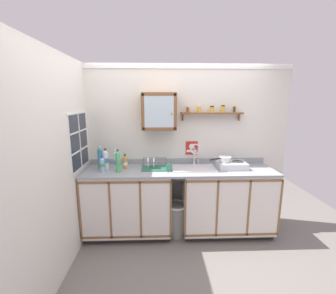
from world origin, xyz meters
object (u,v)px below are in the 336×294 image
bottle_detergent_teal_3 (100,158)px  bottle_juice_amber_4 (125,162)px  wall_cabinet (159,111)px  mug (169,167)px  bottle_water_blue_5 (102,164)px  trash_bin (176,218)px  bottle_opaque_white_2 (106,160)px  dish_rack (154,167)px  hot_plate_stove (232,165)px  warning_sign (192,148)px  bottle_water_clear_1 (116,160)px  saucepan (224,159)px  bottle_soda_green_0 (118,162)px  sink (194,170)px

bottle_detergent_teal_3 → bottle_juice_amber_4: (0.35, -0.05, -0.06)m
bottle_detergent_teal_3 → wall_cabinet: bearing=2.7°
mug → wall_cabinet: (-0.13, 0.22, 0.74)m
bottle_water_blue_5 → trash_bin: bottle_water_blue_5 is taller
bottle_opaque_white_2 → dish_rack: bottle_opaque_white_2 is taller
hot_plate_stove → dish_rack: 1.09m
hot_plate_stove → wall_cabinet: wall_cabinet is taller
hot_plate_stove → bottle_water_blue_5: size_ratio=1.80×
bottle_water_blue_5 → warning_sign: (1.24, 0.36, 0.14)m
bottle_opaque_white_2 → hot_plate_stove: bearing=-0.7°
bottle_water_clear_1 → bottle_juice_amber_4: 0.13m
hot_plate_stove → saucepan: bearing=169.4°
bottle_juice_amber_4 → warning_sign: size_ratio=1.04×
saucepan → bottle_juice_amber_4: (-1.39, 0.01, -0.04)m
dish_rack → mug: (0.20, -0.11, 0.03)m
bottle_detergent_teal_3 → trash_bin: bottle_detergent_teal_3 is taller
saucepan → bottle_opaque_white_2: bottle_opaque_white_2 is taller
bottle_water_clear_1 → bottle_soda_green_0: bearing=-70.4°
bottle_water_clear_1 → wall_cabinet: 0.90m
hot_plate_stove → bottle_opaque_white_2: (-1.75, 0.02, 0.09)m
hot_plate_stove → warning_sign: (-0.53, 0.26, 0.19)m
saucepan → bottle_water_clear_1: size_ratio=1.20×
saucepan → bottle_water_clear_1: bearing=179.9°
bottle_opaque_white_2 → bottle_juice_amber_4: bearing=1.1°
hot_plate_stove → bottle_detergent_teal_3: (-1.84, 0.08, 0.11)m
sink → dish_rack: bearing=179.8°
bottle_detergent_teal_3 → wall_cabinet: (0.83, 0.04, 0.64)m
bottle_detergent_teal_3 → bottle_soda_green_0: bearing=-35.9°
bottle_detergent_teal_3 → dish_rack: (0.75, -0.07, -0.12)m
bottle_juice_amber_4 → dish_rack: size_ratio=0.59×
hot_plate_stove → bottle_juice_amber_4: bearing=179.0°
trash_bin → bottle_water_blue_5: bearing=-178.7°
sink → bottle_juice_amber_4: bearing=178.7°
bottle_water_blue_5 → trash_bin: 1.29m
sink → wall_cabinet: (-0.48, 0.11, 0.81)m
bottle_water_clear_1 → hot_plate_stove: bearing=-0.8°
bottle_soda_green_0 → bottle_opaque_white_2: 0.25m
bottle_opaque_white_2 → bottle_juice_amber_4: bottle_opaque_white_2 is taller
bottle_juice_amber_4 → mug: bearing=-12.1°
dish_rack → bottle_detergent_teal_3: bearing=174.6°
bottle_detergent_teal_3 → bottle_water_blue_5: bearing=-68.2°
bottle_juice_amber_4 → dish_rack: 0.40m
saucepan → bottle_opaque_white_2: 1.65m
mug → wall_cabinet: wall_cabinet is taller
trash_bin → warning_sign: bearing=54.1°
bottle_water_clear_1 → mug: size_ratio=2.46×
saucepan → trash_bin: (-0.68, -0.09, -0.85)m
hot_plate_stove → bottle_detergent_teal_3: size_ratio=1.25×
bottle_opaque_white_2 → mug: size_ratio=2.60×
warning_sign → bottle_detergent_teal_3: bearing=-171.9°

